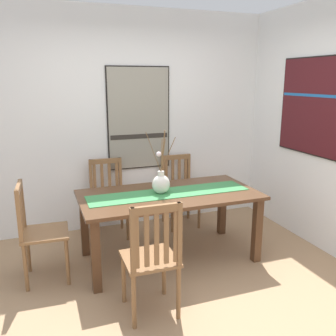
# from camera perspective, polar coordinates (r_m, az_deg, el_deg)

# --- Properties ---
(ground_plane) EXTENTS (6.40, 6.40, 0.03)m
(ground_plane) POSITION_cam_1_polar(r_m,az_deg,el_deg) (3.41, 2.41, -19.58)
(ground_plane) COLOR #A37F5B
(wall_back) EXTENTS (6.40, 0.12, 2.70)m
(wall_back) POSITION_cam_1_polar(r_m,az_deg,el_deg) (4.65, -6.27, 7.37)
(wall_back) COLOR white
(wall_back) RESTS_ON ground_plane
(dining_table) EXTENTS (1.82, 0.92, 0.72)m
(dining_table) POSITION_cam_1_polar(r_m,az_deg,el_deg) (3.77, 0.18, -5.43)
(dining_table) COLOR #51331E
(dining_table) RESTS_ON ground_plane
(table_runner) EXTENTS (1.67, 0.36, 0.01)m
(table_runner) POSITION_cam_1_polar(r_m,az_deg,el_deg) (3.74, 0.18, -3.93)
(table_runner) COLOR #388447
(table_runner) RESTS_ON dining_table
(centerpiece_vase) EXTENTS (0.33, 0.29, 0.68)m
(centerpiece_vase) POSITION_cam_1_polar(r_m,az_deg,el_deg) (3.70, -1.11, -2.29)
(centerpiece_vase) COLOR silver
(centerpiece_vase) RESTS_ON dining_table
(chair_0) EXTENTS (0.43, 0.43, 0.90)m
(chair_0) POSITION_cam_1_polar(r_m,az_deg,el_deg) (4.73, 1.80, -3.18)
(chair_0) COLOR brown
(chair_0) RESTS_ON ground_plane
(chair_1) EXTENTS (0.43, 0.43, 0.98)m
(chair_1) POSITION_cam_1_polar(r_m,az_deg,el_deg) (2.92, -2.54, -13.69)
(chair_1) COLOR brown
(chair_1) RESTS_ON ground_plane
(chair_2) EXTENTS (0.44, 0.44, 0.95)m
(chair_2) POSITION_cam_1_polar(r_m,az_deg,el_deg) (3.63, -19.63, -9.23)
(chair_2) COLOR brown
(chair_2) RESTS_ON ground_plane
(chair_3) EXTENTS (0.43, 0.43, 0.92)m
(chair_3) POSITION_cam_1_polar(r_m,az_deg,el_deg) (4.45, -9.36, -4.35)
(chair_3) COLOR brown
(chair_3) RESTS_ON ground_plane
(painting_on_back_wall) EXTENTS (0.80, 0.05, 1.28)m
(painting_on_back_wall) POSITION_cam_1_polar(r_m,az_deg,el_deg) (4.62, -4.62, 7.75)
(painting_on_back_wall) COLOR black
(painting_on_side_wall) EXTENTS (0.05, 0.99, 1.07)m
(painting_on_side_wall) POSITION_cam_1_polar(r_m,az_deg,el_deg) (4.39, 21.60, 8.97)
(painting_on_side_wall) COLOR black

